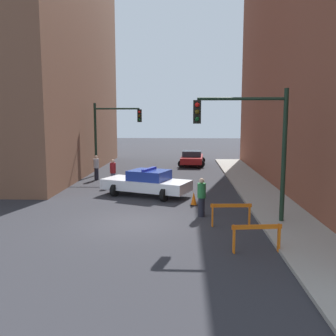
{
  "coord_description": "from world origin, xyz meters",
  "views": [
    {
      "loc": [
        2.04,
        -14.49,
        4.24
      ],
      "look_at": [
        1.12,
        5.79,
        1.45
      ],
      "focal_mm": 40.0,
      "sensor_mm": 36.0,
      "label": 1
    }
  ],
  "objects_px": {
    "parked_car_near": "(192,158)",
    "pedestrian_crossing": "(113,172)",
    "police_car": "(147,183)",
    "traffic_cone": "(194,199)",
    "pedestrian_corner": "(96,167)",
    "traffic_light_near": "(254,135)",
    "traffic_light_far": "(110,129)",
    "pedestrian_sidewalk": "(202,197)",
    "barrier_front": "(257,233)",
    "barrier_mid": "(231,211)"
  },
  "relations": [
    {
      "from": "parked_car_near",
      "to": "pedestrian_crossing",
      "type": "bearing_deg",
      "value": -113.0
    },
    {
      "from": "police_car",
      "to": "traffic_cone",
      "type": "xyz_separation_m",
      "value": [
        2.47,
        -2.09,
        -0.41
      ]
    },
    {
      "from": "police_car",
      "to": "pedestrian_corner",
      "type": "height_order",
      "value": "pedestrian_corner"
    },
    {
      "from": "police_car",
      "to": "parked_car_near",
      "type": "distance_m",
      "value": 12.99
    },
    {
      "from": "pedestrian_crossing",
      "to": "traffic_light_near",
      "type": "bearing_deg",
      "value": -16.15
    },
    {
      "from": "parked_car_near",
      "to": "pedestrian_crossing",
      "type": "height_order",
      "value": "pedestrian_crossing"
    },
    {
      "from": "traffic_light_far",
      "to": "pedestrian_sidewalk",
      "type": "distance_m",
      "value": 12.85
    },
    {
      "from": "barrier_front",
      "to": "barrier_mid",
      "type": "xyz_separation_m",
      "value": [
        -0.46,
        2.81,
        0.0
      ]
    },
    {
      "from": "pedestrian_corner",
      "to": "barrier_mid",
      "type": "relative_size",
      "value": 1.04
    },
    {
      "from": "parked_car_near",
      "to": "pedestrian_sidewalk",
      "type": "bearing_deg",
      "value": -86.1
    },
    {
      "from": "parked_car_near",
      "to": "pedestrian_sidewalk",
      "type": "xyz_separation_m",
      "value": [
        0.1,
        -16.82,
        0.19
      ]
    },
    {
      "from": "police_car",
      "to": "pedestrian_corner",
      "type": "bearing_deg",
      "value": 60.59
    },
    {
      "from": "pedestrian_crossing",
      "to": "barrier_front",
      "type": "distance_m",
      "value": 12.87
    },
    {
      "from": "police_car",
      "to": "barrier_front",
      "type": "relative_size",
      "value": 3.17
    },
    {
      "from": "traffic_light_far",
      "to": "barrier_front",
      "type": "relative_size",
      "value": 3.26
    },
    {
      "from": "traffic_cone",
      "to": "barrier_mid",
      "type": "bearing_deg",
      "value": -68.31
    },
    {
      "from": "police_car",
      "to": "pedestrian_sidewalk",
      "type": "bearing_deg",
      "value": -124.15
    },
    {
      "from": "pedestrian_corner",
      "to": "traffic_cone",
      "type": "height_order",
      "value": "pedestrian_corner"
    },
    {
      "from": "police_car",
      "to": "parked_car_near",
      "type": "xyz_separation_m",
      "value": [
        2.66,
        12.71,
        -0.05
      ]
    },
    {
      "from": "parked_car_near",
      "to": "pedestrian_corner",
      "type": "distance_m",
      "value": 10.21
    },
    {
      "from": "traffic_light_near",
      "to": "traffic_light_far",
      "type": "height_order",
      "value": "traffic_light_near"
    },
    {
      "from": "pedestrian_corner",
      "to": "traffic_cone",
      "type": "relative_size",
      "value": 2.53
    },
    {
      "from": "traffic_light_far",
      "to": "police_car",
      "type": "xyz_separation_m",
      "value": [
        3.31,
        -6.94,
        -2.67
      ]
    },
    {
      "from": "traffic_light_near",
      "to": "barrier_front",
      "type": "distance_m",
      "value": 4.4
    },
    {
      "from": "pedestrian_sidewalk",
      "to": "barrier_front",
      "type": "height_order",
      "value": "pedestrian_sidewalk"
    },
    {
      "from": "traffic_cone",
      "to": "police_car",
      "type": "bearing_deg",
      "value": 139.81
    },
    {
      "from": "parked_car_near",
      "to": "barrier_mid",
      "type": "xyz_separation_m",
      "value": [
        1.18,
        -18.23,
        -0.06
      ]
    },
    {
      "from": "traffic_light_near",
      "to": "pedestrian_crossing",
      "type": "bearing_deg",
      "value": 132.46
    },
    {
      "from": "parked_car_near",
      "to": "barrier_front",
      "type": "bearing_deg",
      "value": -81.98
    },
    {
      "from": "traffic_light_near",
      "to": "barrier_mid",
      "type": "xyz_separation_m",
      "value": [
        -0.89,
        -0.46,
        -2.91
      ]
    },
    {
      "from": "traffic_light_far",
      "to": "traffic_cone",
      "type": "height_order",
      "value": "traffic_light_far"
    },
    {
      "from": "pedestrian_crossing",
      "to": "traffic_cone",
      "type": "xyz_separation_m",
      "value": [
        4.83,
        -4.78,
        -0.54
      ]
    },
    {
      "from": "pedestrian_crossing",
      "to": "pedestrian_sidewalk",
      "type": "distance_m",
      "value": 8.5
    },
    {
      "from": "parked_car_near",
      "to": "pedestrian_sidewalk",
      "type": "height_order",
      "value": "pedestrian_sidewalk"
    },
    {
      "from": "pedestrian_sidewalk",
      "to": "barrier_mid",
      "type": "xyz_separation_m",
      "value": [
        1.08,
        -1.41,
        -0.24
      ]
    },
    {
      "from": "traffic_light_near",
      "to": "traffic_light_far",
      "type": "relative_size",
      "value": 1.0
    },
    {
      "from": "traffic_light_far",
      "to": "police_car",
      "type": "distance_m",
      "value": 8.14
    },
    {
      "from": "traffic_cone",
      "to": "pedestrian_crossing",
      "type": "bearing_deg",
      "value": 135.33
    },
    {
      "from": "traffic_light_near",
      "to": "pedestrian_crossing",
      "type": "relative_size",
      "value": 3.13
    },
    {
      "from": "traffic_light_far",
      "to": "police_car",
      "type": "height_order",
      "value": "traffic_light_far"
    },
    {
      "from": "barrier_front",
      "to": "traffic_light_near",
      "type": "bearing_deg",
      "value": 82.49
    },
    {
      "from": "barrier_mid",
      "to": "traffic_light_far",
      "type": "bearing_deg",
      "value": 119.83
    },
    {
      "from": "pedestrian_corner",
      "to": "pedestrian_crossing",
      "type": "bearing_deg",
      "value": 10.07
    },
    {
      "from": "traffic_light_far",
      "to": "pedestrian_corner",
      "type": "bearing_deg",
      "value": -106.48
    },
    {
      "from": "barrier_front",
      "to": "pedestrian_crossing",
      "type": "bearing_deg",
      "value": 121.14
    },
    {
      "from": "traffic_light_far",
      "to": "barrier_mid",
      "type": "bearing_deg",
      "value": -60.17
    },
    {
      "from": "pedestrian_corner",
      "to": "barrier_front",
      "type": "bearing_deg",
      "value": 6.79
    },
    {
      "from": "police_car",
      "to": "pedestrian_sidewalk",
      "type": "height_order",
      "value": "pedestrian_sidewalk"
    },
    {
      "from": "pedestrian_crossing",
      "to": "barrier_mid",
      "type": "relative_size",
      "value": 1.04
    },
    {
      "from": "police_car",
      "to": "barrier_mid",
      "type": "distance_m",
      "value": 6.72
    }
  ]
}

